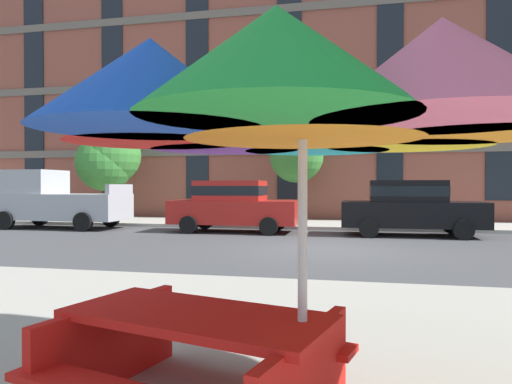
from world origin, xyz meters
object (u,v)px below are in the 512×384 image
patio_umbrella (303,101)px  picnic_table (197,354)px  street_tree_left (108,159)px  street_tree_middle (297,156)px  sedan_black (410,206)px  pickup_silver (54,201)px  sedan_red (233,205)px

patio_umbrella → picnic_table: bearing=175.7°
street_tree_left → street_tree_middle: bearing=5.4°
sedan_black → street_tree_middle: 5.93m
sedan_black → street_tree_middle: bearing=137.3°
picnic_table → pickup_silver: bearing=128.7°
pickup_silver → street_tree_middle: bearing=23.5°
sedan_red → street_tree_left: size_ratio=1.03×
street_tree_left → patio_umbrella: (10.33, -15.72, -0.65)m
picnic_table → street_tree_middle: bearing=94.8°
sedan_red → picnic_table: 13.03m
patio_umbrella → picnic_table: (-0.72, 0.05, -1.66)m
sedan_black → patio_umbrella: bearing=-99.1°
street_tree_left → picnic_table: bearing=-58.5°
sedan_red → street_tree_left: (-6.49, 3.02, 1.84)m
sedan_black → pickup_silver: bearing=180.0°
street_tree_left → sedan_black: bearing=-13.7°
pickup_silver → sedan_black: 12.88m
sedan_black → street_tree_left: bearing=166.3°
street_tree_middle → patio_umbrella: bearing=-82.8°
picnic_table → sedan_red: bearing=103.9°
sedan_red → street_tree_left: street_tree_left is taller
patio_umbrella → sedan_red: bearing=106.8°
sedan_red → street_tree_left: 7.39m
street_tree_left → patio_umbrella: bearing=-56.7°
sedan_black → patio_umbrella: 12.92m
street_tree_left → patio_umbrella: size_ratio=1.35×
picnic_table → patio_umbrella: bearing=-4.3°
sedan_black → patio_umbrella: (-2.03, -12.70, 1.19)m
sedan_red → patio_umbrella: size_ratio=1.39×
street_tree_middle → patio_umbrella: street_tree_middle is taller
pickup_silver → street_tree_middle: 9.72m
pickup_silver → street_tree_left: size_ratio=1.20×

